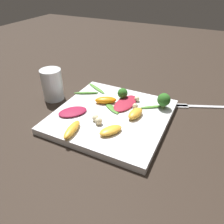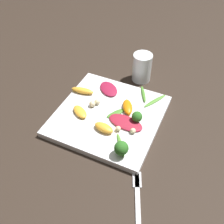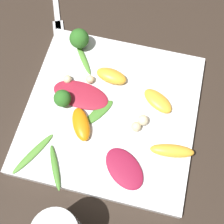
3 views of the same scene
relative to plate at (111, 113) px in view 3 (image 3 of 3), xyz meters
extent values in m
plane|color=#2D231C|center=(0.00, 0.00, -0.01)|extent=(2.40, 2.40, 0.00)
cube|color=white|center=(0.00, 0.00, 0.00)|extent=(0.29, 0.29, 0.02)
cube|color=silver|center=(-0.18, 0.22, -0.01)|extent=(0.08, 0.18, 0.01)
cube|color=silver|center=(-0.15, 0.16, -0.01)|extent=(0.04, 0.05, 0.01)
ellipsoid|color=maroon|center=(0.05, -0.09, 0.01)|extent=(0.09, 0.09, 0.01)
ellipsoid|color=maroon|center=(-0.06, 0.02, 0.01)|extent=(0.11, 0.06, 0.01)
ellipsoid|color=#FCAD33|center=(-0.01, 0.06, 0.02)|extent=(0.06, 0.04, 0.02)
ellipsoid|color=#FCAD33|center=(0.08, 0.03, 0.02)|extent=(0.07, 0.06, 0.01)
ellipsoid|color=orange|center=(-0.04, -0.04, 0.02)|extent=(0.05, 0.07, 0.02)
ellipsoid|color=#FCAD33|center=(0.11, -0.05, 0.02)|extent=(0.07, 0.03, 0.02)
cylinder|color=#84AD5B|center=(-0.08, -0.01, 0.01)|extent=(0.01, 0.01, 0.01)
sphere|color=#2D6B23|center=(-0.08, -0.01, 0.03)|extent=(0.03, 0.03, 0.03)
cylinder|color=#7A9E51|center=(-0.09, 0.12, 0.02)|extent=(0.01, 0.01, 0.02)
sphere|color=#2D6B23|center=(-0.09, 0.12, 0.03)|extent=(0.04, 0.04, 0.04)
ellipsoid|color=#518E33|center=(-0.08, 0.09, 0.01)|extent=(0.05, 0.07, 0.01)
ellipsoid|color=#47842D|center=(-0.02, -0.01, 0.01)|extent=(0.05, 0.06, 0.00)
ellipsoid|color=#47842D|center=(-0.06, -0.12, 0.01)|extent=(0.04, 0.07, 0.01)
ellipsoid|color=#518E33|center=(-0.11, -0.11, 0.01)|extent=(0.05, 0.08, 0.00)
sphere|color=beige|center=(0.05, -0.02, 0.02)|extent=(0.02, 0.02, 0.02)
sphere|color=beige|center=(0.06, -0.01, 0.02)|extent=(0.02, 0.02, 0.02)
sphere|color=beige|center=(-0.09, 0.04, 0.02)|extent=(0.02, 0.02, 0.02)
sphere|color=beige|center=(-0.05, 0.05, 0.02)|extent=(0.02, 0.02, 0.02)
camera|label=1|loc=(0.44, 0.21, 0.34)|focal=35.00mm
camera|label=2|loc=(-0.23, 0.47, 0.55)|focal=42.00mm
camera|label=3|loc=(0.05, -0.21, 0.50)|focal=50.00mm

